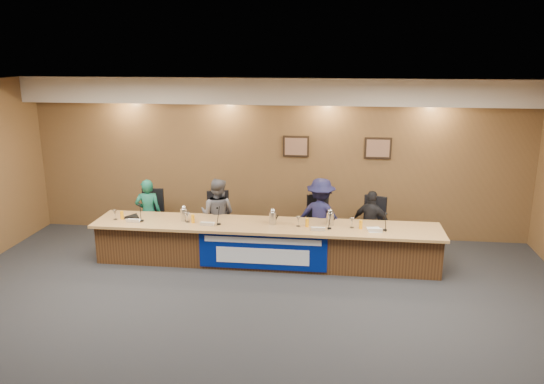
% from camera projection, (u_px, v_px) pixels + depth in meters
% --- Properties ---
extents(floor, '(10.00, 10.00, 0.00)m').
position_uv_depth(floor, '(242.00, 331.00, 7.22)').
color(floor, '#232326').
rests_on(floor, ground).
extents(ceiling, '(10.00, 8.00, 0.04)m').
position_uv_depth(ceiling, '(238.00, 93.00, 6.39)').
color(ceiling, silver).
rests_on(ceiling, wall_back).
extents(wall_back, '(10.00, 0.04, 3.20)m').
position_uv_depth(wall_back, '(276.00, 158.00, 10.64)').
color(wall_back, brown).
rests_on(wall_back, floor).
extents(soffit, '(10.00, 0.50, 0.50)m').
position_uv_depth(soffit, '(275.00, 91.00, 10.04)').
color(soffit, beige).
rests_on(soffit, wall_back).
extents(dais_body, '(6.00, 0.80, 0.70)m').
position_uv_depth(dais_body, '(266.00, 245.00, 9.43)').
color(dais_body, '#4A2C15').
rests_on(dais_body, floor).
extents(dais_top, '(6.10, 0.95, 0.05)m').
position_uv_depth(dais_top, '(265.00, 225.00, 9.29)').
color(dais_top, '#A87A46').
rests_on(dais_top, dais_body).
extents(banner, '(2.20, 0.02, 0.65)m').
position_uv_depth(banner, '(262.00, 252.00, 9.03)').
color(banner, navy).
rests_on(banner, dais_body).
extents(banner_text_upper, '(2.00, 0.01, 0.10)m').
position_uv_depth(banner_text_upper, '(262.00, 241.00, 8.96)').
color(banner_text_upper, silver).
rests_on(banner_text_upper, banner).
extents(banner_text_lower, '(1.60, 0.01, 0.28)m').
position_uv_depth(banner_text_lower, '(262.00, 256.00, 9.03)').
color(banner_text_lower, silver).
rests_on(banner_text_lower, banner).
extents(wall_photo_left, '(0.52, 0.04, 0.42)m').
position_uv_depth(wall_photo_left, '(296.00, 146.00, 10.50)').
color(wall_photo_left, black).
rests_on(wall_photo_left, wall_back).
extents(wall_photo_right, '(0.52, 0.04, 0.42)m').
position_uv_depth(wall_photo_right, '(378.00, 148.00, 10.31)').
color(wall_photo_right, black).
rests_on(wall_photo_right, wall_back).
extents(panelist_a, '(0.55, 0.42, 1.34)m').
position_uv_depth(panelist_a, '(148.00, 213.00, 10.17)').
color(panelist_a, '#12533E').
rests_on(panelist_a, floor).
extents(panelist_b, '(0.75, 0.63, 1.39)m').
position_uv_depth(panelist_b, '(218.00, 214.00, 10.00)').
color(panelist_b, '#56555A').
rests_on(panelist_b, floor).
extents(panelist_c, '(1.05, 0.77, 1.45)m').
position_uv_depth(panelist_c, '(321.00, 217.00, 9.77)').
color(panelist_c, '#141436').
rests_on(panelist_c, floor).
extents(panelist_d, '(0.79, 0.54, 1.25)m').
position_uv_depth(panelist_d, '(371.00, 224.00, 9.68)').
color(panelist_d, black).
rests_on(panelist_d, floor).
extents(office_chair_a, '(0.50, 0.50, 0.08)m').
position_uv_depth(office_chair_a, '(151.00, 221.00, 10.31)').
color(office_chair_a, black).
rests_on(office_chair_a, floor).
extents(office_chair_b, '(0.59, 0.59, 0.08)m').
position_uv_depth(office_chair_b, '(219.00, 224.00, 10.15)').
color(office_chair_b, black).
rests_on(office_chair_b, floor).
extents(office_chair_c, '(0.61, 0.61, 0.08)m').
position_uv_depth(office_chair_c, '(320.00, 228.00, 9.93)').
color(office_chair_c, black).
rests_on(office_chair_c, floor).
extents(office_chair_d, '(0.62, 0.62, 0.08)m').
position_uv_depth(office_chair_d, '(371.00, 230.00, 9.82)').
color(office_chair_d, black).
rests_on(office_chair_d, floor).
extents(nameplate_a, '(0.24, 0.08, 0.10)m').
position_uv_depth(nameplate_a, '(133.00, 220.00, 9.34)').
color(nameplate_a, white).
rests_on(nameplate_a, dais_top).
extents(microphone_a, '(0.07, 0.07, 0.02)m').
position_uv_depth(microphone_a, '(142.00, 221.00, 9.44)').
color(microphone_a, black).
rests_on(microphone_a, dais_top).
extents(juice_glass_a, '(0.06, 0.06, 0.15)m').
position_uv_depth(juice_glass_a, '(122.00, 215.00, 9.52)').
color(juice_glass_a, '#FCA00E').
rests_on(juice_glass_a, dais_top).
extents(water_glass_a, '(0.08, 0.08, 0.18)m').
position_uv_depth(water_glass_a, '(115.00, 215.00, 9.50)').
color(water_glass_a, silver).
rests_on(water_glass_a, dais_top).
extents(nameplate_b, '(0.24, 0.08, 0.10)m').
position_uv_depth(nameplate_b, '(207.00, 224.00, 9.17)').
color(nameplate_b, white).
rests_on(nameplate_b, dais_top).
extents(microphone_b, '(0.07, 0.07, 0.02)m').
position_uv_depth(microphone_b, '(219.00, 224.00, 9.26)').
color(microphone_b, black).
rests_on(microphone_b, dais_top).
extents(juice_glass_b, '(0.06, 0.06, 0.15)m').
position_uv_depth(juice_glass_b, '(193.00, 219.00, 9.33)').
color(juice_glass_b, '#FCA00E').
rests_on(juice_glass_b, dais_top).
extents(water_glass_b, '(0.08, 0.08, 0.18)m').
position_uv_depth(water_glass_b, '(187.00, 217.00, 9.36)').
color(water_glass_b, silver).
rests_on(water_glass_b, dais_top).
extents(nameplate_c, '(0.24, 0.08, 0.10)m').
position_uv_depth(nameplate_c, '(318.00, 229.00, 8.90)').
color(nameplate_c, white).
rests_on(nameplate_c, dais_top).
extents(microphone_c, '(0.07, 0.07, 0.02)m').
position_uv_depth(microphone_c, '(329.00, 228.00, 9.04)').
color(microphone_c, black).
rests_on(microphone_c, dais_top).
extents(juice_glass_c, '(0.06, 0.06, 0.15)m').
position_uv_depth(juice_glass_c, '(307.00, 223.00, 9.12)').
color(juice_glass_c, '#FCA00E').
rests_on(juice_glass_c, dais_top).
extents(water_glass_c, '(0.08, 0.08, 0.18)m').
position_uv_depth(water_glass_c, '(298.00, 221.00, 9.14)').
color(water_glass_c, silver).
rests_on(water_glass_c, dais_top).
extents(nameplate_d, '(0.24, 0.08, 0.10)m').
position_uv_depth(nameplate_d, '(375.00, 230.00, 8.84)').
color(nameplate_d, white).
rests_on(nameplate_d, dais_top).
extents(microphone_d, '(0.07, 0.07, 0.02)m').
position_uv_depth(microphone_d, '(385.00, 230.00, 8.95)').
color(microphone_d, black).
rests_on(microphone_d, dais_top).
extents(juice_glass_d, '(0.06, 0.06, 0.15)m').
position_uv_depth(juice_glass_d, '(361.00, 225.00, 9.02)').
color(juice_glass_d, '#FCA00E').
rests_on(juice_glass_d, dais_top).
extents(water_glass_d, '(0.08, 0.08, 0.18)m').
position_uv_depth(water_glass_d, '(352.00, 223.00, 9.06)').
color(water_glass_d, silver).
rests_on(water_glass_d, dais_top).
extents(carafe_left, '(0.12, 0.12, 0.22)m').
position_uv_depth(carafe_left, '(184.00, 215.00, 9.43)').
color(carafe_left, silver).
rests_on(carafe_left, dais_top).
extents(carafe_mid, '(0.12, 0.12, 0.22)m').
position_uv_depth(carafe_mid, '(273.00, 218.00, 9.25)').
color(carafe_mid, silver).
rests_on(carafe_mid, dais_top).
extents(carafe_right, '(0.13, 0.13, 0.23)m').
position_uv_depth(carafe_right, '(330.00, 219.00, 9.18)').
color(carafe_right, silver).
rests_on(carafe_right, dais_top).
extents(speakerphone, '(0.32, 0.32, 0.05)m').
position_uv_depth(speakerphone, '(133.00, 217.00, 9.60)').
color(speakerphone, black).
rests_on(speakerphone, dais_top).
extents(paper_stack, '(0.26, 0.33, 0.01)m').
position_uv_depth(paper_stack, '(374.00, 230.00, 8.98)').
color(paper_stack, white).
rests_on(paper_stack, dais_top).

